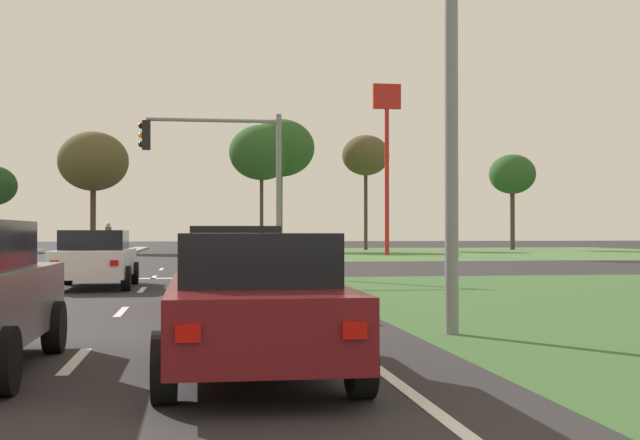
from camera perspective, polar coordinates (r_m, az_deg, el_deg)
ground_plane at (r=34.60m, az=-16.59°, el=-3.27°), size 200.00×200.00×0.00m
grass_verge_far_right at (r=62.26m, az=10.89°, el=-2.18°), size 35.00×35.00×0.01m
median_island_far at (r=59.44m, az=-13.18°, el=-2.18°), size 1.20×36.00×0.14m
lane_dash_near at (r=10.17m, az=-16.39°, el=-9.23°), size 0.14×2.00×0.01m
lane_dash_second at (r=16.09m, az=-13.43°, el=-6.12°), size 0.14×2.00×0.01m
lane_dash_third at (r=22.06m, az=-12.07°, el=-4.69°), size 0.14×2.00×0.01m
lane_dash_fourth at (r=28.04m, az=-11.30°, el=-3.86°), size 0.14×2.00×0.01m
lane_dash_fifth at (r=34.02m, az=-10.80°, el=-3.32°), size 0.14×2.00×0.01m
edge_line_right at (r=16.41m, az=-1.55°, el=-6.04°), size 0.14×24.00×0.01m
stop_bar_near at (r=27.29m, az=-10.75°, el=-3.94°), size 6.40×0.50×0.01m
crosswalk_bar_sixth at (r=29.58m, az=-19.27°, el=-3.67°), size 0.70×2.80×0.01m
car_maroon_second at (r=8.80m, az=-4.55°, el=-5.62°), size 1.96×4.42×1.49m
car_red_third at (r=16.19m, az=-5.97°, el=-3.22°), size 2.09×4.34×1.61m
car_blue_fifth at (r=23.08m, az=-6.35°, el=-2.59°), size 2.00×4.60×1.53m
car_white_sixth at (r=23.16m, az=-15.13°, el=-2.55°), size 2.08×4.46×1.54m
traffic_signal_near_right at (r=27.73m, az=-6.38°, el=3.84°), size 4.69×0.32×5.43m
pedestrian_at_median at (r=48.03m, az=-14.28°, el=-1.04°), size 0.34×0.34×1.88m
fastfood_pole_sign at (r=53.87m, az=4.59°, el=6.18°), size 1.80×0.40×11.00m
treeline_third at (r=63.50m, az=-15.26°, el=3.88°), size 5.13×5.13×8.88m
treeline_fourth at (r=66.42m, az=-4.02°, el=4.61°), size 5.16×5.16×10.00m
treeline_fifth at (r=67.41m, az=-2.71°, el=4.93°), size 5.47×5.47×10.60m
treeline_sixth at (r=70.04m, az=3.15°, el=4.40°), size 3.97×3.97×9.62m
treeline_seventh at (r=72.43m, az=13.02°, el=3.03°), size 3.93×3.93×8.07m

